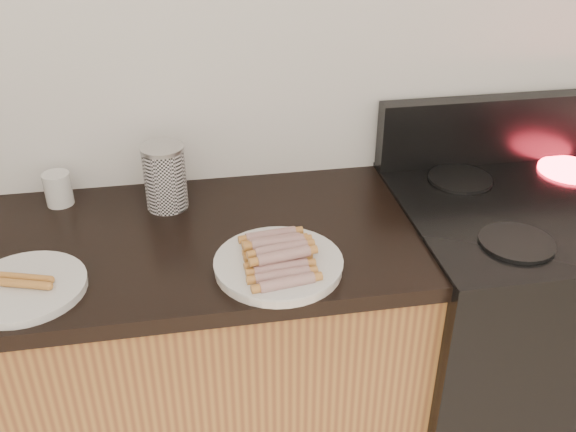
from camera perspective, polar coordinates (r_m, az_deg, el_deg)
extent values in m
cube|color=silver|center=(1.74, -4.68, 15.39)|extent=(4.00, 0.04, 2.60)
cube|color=olive|center=(1.97, -23.90, -14.78)|extent=(2.20, 0.59, 0.86)
cube|color=black|center=(2.09, 19.50, -10.08)|extent=(0.76, 0.65, 0.90)
cube|color=black|center=(1.84, 21.89, 0.85)|extent=(0.76, 0.65, 0.01)
cube|color=black|center=(2.02, 18.58, 7.37)|extent=(0.76, 0.06, 0.20)
cylinder|color=black|center=(1.63, 19.67, -2.23)|extent=(0.18, 0.18, 0.01)
cylinder|color=black|center=(1.89, 15.05, 3.21)|extent=(0.18, 0.18, 0.01)
cylinder|color=#FF1E2D|center=(2.05, 23.77, 3.78)|extent=(0.18, 0.18, 0.01)
cylinder|color=white|center=(1.47, -0.85, -4.44)|extent=(0.36, 0.36, 0.02)
cylinder|color=white|center=(1.51, -22.33, -5.91)|extent=(0.29, 0.29, 0.02)
cylinder|color=maroon|center=(1.38, -0.21, -5.96)|extent=(0.12, 0.04, 0.03)
cylinder|color=maroon|center=(1.40, -0.40, -5.29)|extent=(0.12, 0.04, 0.03)
cylinder|color=maroon|center=(1.42, -0.59, -4.64)|extent=(0.12, 0.04, 0.03)
cylinder|color=maroon|center=(1.44, -0.77, -4.01)|extent=(0.12, 0.04, 0.03)
cylinder|color=maroon|center=(1.47, -0.94, -3.40)|extent=(0.12, 0.04, 0.03)
cylinder|color=maroon|center=(1.49, -1.11, -2.81)|extent=(0.12, 0.04, 0.03)
cylinder|color=maroon|center=(1.51, -1.28, -2.24)|extent=(0.12, 0.04, 0.03)
cylinder|color=maroon|center=(1.54, -1.44, -1.69)|extent=(0.12, 0.04, 0.03)
cylinder|color=maroon|center=(1.42, -0.69, -3.59)|extent=(0.12, 0.04, 0.03)
cylinder|color=maroon|center=(1.44, -0.86, -2.98)|extent=(0.12, 0.04, 0.03)
cylinder|color=maroon|center=(1.46, -1.04, -2.38)|extent=(0.12, 0.04, 0.03)
cylinder|color=#B07041|center=(1.49, -22.54, -5.59)|extent=(0.12, 0.05, 0.02)
cylinder|color=#B07041|center=(1.51, -22.39, -5.08)|extent=(0.12, 0.05, 0.02)
cylinder|color=silver|center=(1.71, -10.86, 3.26)|extent=(0.11, 0.11, 0.16)
cylinder|color=silver|center=(1.68, -11.14, 5.92)|extent=(0.11, 0.11, 0.01)
cylinder|color=white|center=(1.82, -19.76, 2.28)|extent=(0.09, 0.09, 0.09)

